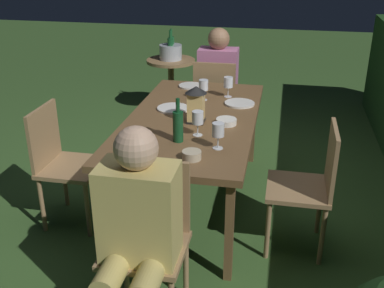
# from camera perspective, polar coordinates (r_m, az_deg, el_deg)

# --- Properties ---
(ground_plane) EXTENTS (16.00, 16.00, 0.00)m
(ground_plane) POSITION_cam_1_polar(r_m,az_deg,el_deg) (3.74, 0.00, -7.09)
(ground_plane) COLOR #385B28
(dining_table) EXTENTS (1.84, 0.93, 0.72)m
(dining_table) POSITION_cam_1_polar(r_m,az_deg,el_deg) (3.45, 0.00, 2.51)
(dining_table) COLOR brown
(dining_table) RESTS_ON ground
(chair_head_far) EXTENTS (0.40, 0.42, 0.87)m
(chair_head_far) POSITION_cam_1_polar(r_m,az_deg,el_deg) (2.52, -5.33, -10.93)
(chair_head_far) COLOR #9E7A51
(chair_head_far) RESTS_ON ground
(person_in_mustard) EXTENTS (0.48, 0.38, 1.15)m
(person_in_mustard) POSITION_cam_1_polar(r_m,az_deg,el_deg) (2.29, -6.87, -10.51)
(person_in_mustard) COLOR tan
(person_in_mustard) RESTS_ON ground
(chair_side_right_b) EXTENTS (0.42, 0.40, 0.87)m
(chair_side_right_b) POSITION_cam_1_polar(r_m,az_deg,el_deg) (3.09, 14.23, -4.61)
(chair_side_right_b) COLOR #9E7A51
(chair_side_right_b) RESTS_ON ground
(chair_head_near) EXTENTS (0.40, 0.42, 0.87)m
(chair_head_near) POSITION_cam_1_polar(r_m,az_deg,el_deg) (4.59, 2.89, 5.56)
(chair_head_near) COLOR #9E7A51
(chair_head_near) RESTS_ON ground
(person_in_pink) EXTENTS (0.48, 0.38, 1.15)m
(person_in_pink) POSITION_cam_1_polar(r_m,az_deg,el_deg) (4.73, 3.29, 8.03)
(person_in_pink) COLOR #C675A3
(person_in_pink) RESTS_ON ground
(chair_side_left_b) EXTENTS (0.42, 0.40, 0.87)m
(chair_side_left_b) POSITION_cam_1_polar(r_m,az_deg,el_deg) (3.43, -15.60, -1.88)
(chair_side_left_b) COLOR #9E7A51
(chair_side_left_b) RESTS_ON ground
(lantern_centerpiece) EXTENTS (0.15, 0.15, 0.27)m
(lantern_centerpiece) POSITION_cam_1_polar(r_m,az_deg,el_deg) (3.29, 0.50, 5.13)
(lantern_centerpiece) COLOR black
(lantern_centerpiece) RESTS_ON dining_table
(green_bottle_on_table) EXTENTS (0.07, 0.07, 0.29)m
(green_bottle_on_table) POSITION_cam_1_polar(r_m,az_deg,el_deg) (2.97, -1.66, 2.28)
(green_bottle_on_table) COLOR #144723
(green_bottle_on_table) RESTS_ON dining_table
(wine_glass_a) EXTENTS (0.08, 0.08, 0.17)m
(wine_glass_a) POSITION_cam_1_polar(r_m,az_deg,el_deg) (3.86, 4.46, 7.43)
(wine_glass_a) COLOR silver
(wine_glass_a) RESTS_ON dining_table
(wine_glass_b) EXTENTS (0.08, 0.08, 0.17)m
(wine_glass_b) POSITION_cam_1_polar(r_m,az_deg,el_deg) (2.87, 3.22, 1.60)
(wine_glass_b) COLOR silver
(wine_glass_b) RESTS_ON dining_table
(wine_glass_c) EXTENTS (0.08, 0.08, 0.17)m
(wine_glass_c) POSITION_cam_1_polar(r_m,az_deg,el_deg) (3.77, 1.41, 7.10)
(wine_glass_c) COLOR silver
(wine_glass_c) RESTS_ON dining_table
(wine_glass_d) EXTENTS (0.08, 0.08, 0.17)m
(wine_glass_d) POSITION_cam_1_polar(r_m,az_deg,el_deg) (3.06, 0.70, 3.10)
(wine_glass_d) COLOR silver
(wine_glass_d) RESTS_ON dining_table
(plate_a) EXTENTS (0.25, 0.25, 0.01)m
(plate_a) POSITION_cam_1_polar(r_m,az_deg,el_deg) (3.59, -2.32, 4.38)
(plate_a) COLOR white
(plate_a) RESTS_ON dining_table
(plate_b) EXTENTS (0.22, 0.22, 0.01)m
(plate_b) POSITION_cam_1_polar(r_m,az_deg,el_deg) (4.16, -0.14, 7.12)
(plate_b) COLOR silver
(plate_b) RESTS_ON dining_table
(plate_c) EXTENTS (0.24, 0.24, 0.01)m
(plate_c) POSITION_cam_1_polar(r_m,az_deg,el_deg) (3.72, 5.84, 4.97)
(plate_c) COLOR silver
(plate_c) RESTS_ON dining_table
(bowl_olives) EXTENTS (0.12, 0.12, 0.05)m
(bowl_olives) POSITION_cam_1_polar(r_m,az_deg,el_deg) (2.76, -0.04, -1.33)
(bowl_olives) COLOR #BCAD8E
(bowl_olives) RESTS_ON dining_table
(bowl_bread) EXTENTS (0.15, 0.15, 0.04)m
(bowl_bread) POSITION_cam_1_polar(r_m,az_deg,el_deg) (3.29, 4.22, 2.79)
(bowl_bread) COLOR silver
(bowl_bread) RESTS_ON dining_table
(side_table) EXTENTS (0.56, 0.56, 0.64)m
(side_table) POSITION_cam_1_polar(r_m,az_deg,el_deg) (5.56, -2.58, 8.18)
(side_table) COLOR #937047
(side_table) RESTS_ON ground
(ice_bucket) EXTENTS (0.26, 0.26, 0.34)m
(ice_bucket) POSITION_cam_1_polar(r_m,az_deg,el_deg) (5.48, -2.63, 11.32)
(ice_bucket) COLOR #B2B7BF
(ice_bucket) RESTS_ON side_table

